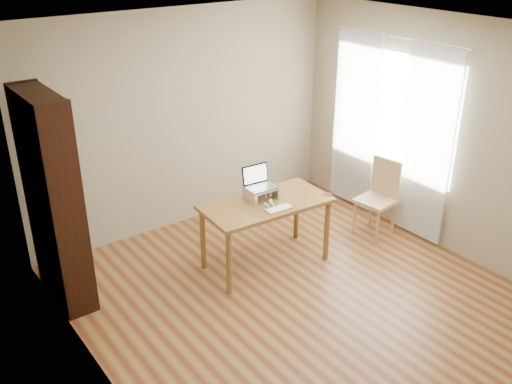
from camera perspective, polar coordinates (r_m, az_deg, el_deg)
name	(u,v)px	position (r m, az deg, el deg)	size (l,w,h in m)	color
room	(313,182)	(5.14, 5.76, 1.04)	(4.04, 4.54, 2.64)	#602B19
bookshelf	(54,200)	(5.67, -19.54, -0.79)	(0.30, 0.90, 2.10)	black
curtains	(388,132)	(6.98, 13.08, 5.89)	(0.03, 1.90, 2.25)	silver
desk	(266,211)	(6.04, 1.00, -1.87)	(1.40, 0.77, 0.75)	brown
laptop_stand	(261,192)	(6.02, 0.55, -0.03)	(0.32, 0.25, 0.13)	silver
laptop	(258,181)	(6.02, 0.24, 1.06)	(0.32, 0.28, 0.22)	silver
keyboard	(279,209)	(5.84, 2.30, -1.69)	(0.30, 0.14, 0.02)	silver
coaster	(328,194)	(6.21, 7.19, -0.22)	(0.09, 0.09, 0.01)	#5B2F1F
cat	(259,194)	(6.05, 0.31, -0.15)	(0.23, 0.47, 0.14)	#413A33
chair	(380,195)	(6.92, 12.30, -0.26)	(0.46, 0.46, 0.91)	tan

